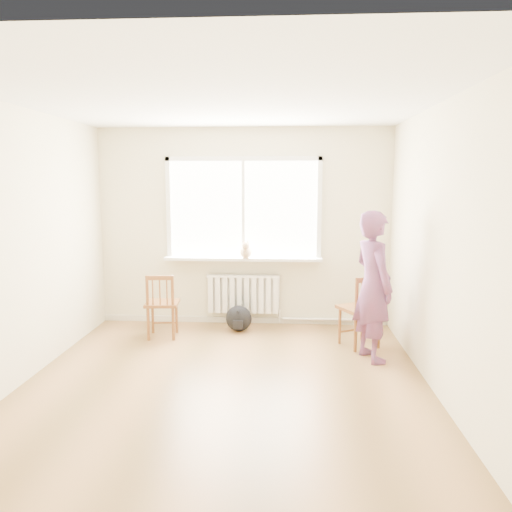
% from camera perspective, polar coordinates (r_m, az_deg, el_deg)
% --- Properties ---
extents(floor, '(4.50, 4.50, 0.00)m').
position_cam_1_polar(floor, '(5.02, -3.64, -14.72)').
color(floor, '#9B6D3F').
rests_on(floor, ground).
extents(ceiling, '(4.50, 4.50, 0.00)m').
position_cam_1_polar(ceiling, '(4.67, -3.97, 17.40)').
color(ceiling, white).
rests_on(ceiling, back_wall).
extents(back_wall, '(4.00, 0.01, 2.70)m').
position_cam_1_polar(back_wall, '(6.88, -1.42, 3.29)').
color(back_wall, beige).
rests_on(back_wall, ground).
extents(window, '(2.12, 0.05, 1.42)m').
position_cam_1_polar(window, '(6.83, -1.45, 5.88)').
color(window, white).
rests_on(window, back_wall).
extents(windowsill, '(2.15, 0.22, 0.04)m').
position_cam_1_polar(windowsill, '(6.82, -1.48, -0.31)').
color(windowsill, white).
rests_on(windowsill, back_wall).
extents(radiator, '(1.00, 0.12, 0.55)m').
position_cam_1_polar(radiator, '(6.93, -1.45, -4.30)').
color(radiator, white).
rests_on(radiator, back_wall).
extents(heating_pipe, '(1.40, 0.04, 0.04)m').
position_cam_1_polar(heating_pipe, '(7.05, 8.83, -7.18)').
color(heating_pipe, silver).
rests_on(heating_pipe, back_wall).
extents(baseboard, '(4.00, 0.03, 0.08)m').
position_cam_1_polar(baseboard, '(7.10, -1.39, -7.31)').
color(baseboard, beige).
rests_on(baseboard, ground).
extents(chair_left, '(0.44, 0.42, 0.83)m').
position_cam_1_polar(chair_left, '(6.46, -10.72, -5.60)').
color(chair_left, brown).
rests_on(chair_left, floor).
extents(chair_right, '(0.58, 0.57, 0.88)m').
position_cam_1_polar(chair_right, '(6.12, 12.01, -6.17)').
color(chair_right, brown).
rests_on(chair_right, floor).
extents(person, '(0.59, 0.71, 1.67)m').
position_cam_1_polar(person, '(5.65, 13.24, -3.38)').
color(person, '#C84263').
rests_on(person, floor).
extents(cat, '(0.18, 0.38, 0.26)m').
position_cam_1_polar(cat, '(6.71, -1.15, 0.61)').
color(cat, beige).
rests_on(cat, windowsill).
extents(backpack, '(0.36, 0.28, 0.35)m').
position_cam_1_polar(backpack, '(6.68, -1.98, -7.14)').
color(backpack, black).
rests_on(backpack, floor).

